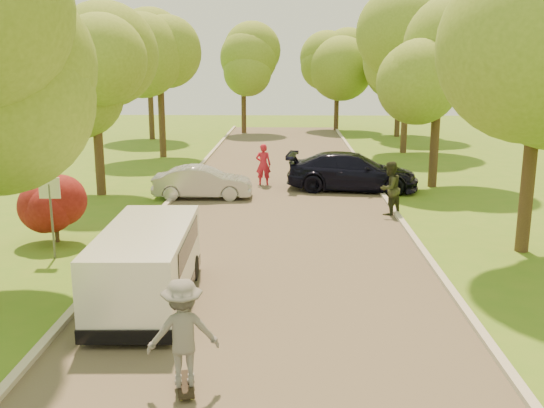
# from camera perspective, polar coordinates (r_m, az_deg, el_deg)

# --- Properties ---
(ground) EXTENTS (100.00, 100.00, 0.00)m
(ground) POSITION_cam_1_polar(r_m,az_deg,el_deg) (12.23, -0.35, -11.22)
(ground) COLOR #46761C
(ground) RESTS_ON ground
(road) EXTENTS (8.00, 60.00, 0.01)m
(road) POSITION_cam_1_polar(r_m,az_deg,el_deg) (19.79, 0.46, -1.64)
(road) COLOR #4C4438
(road) RESTS_ON ground
(curb_left) EXTENTS (0.18, 60.00, 0.12)m
(curb_left) POSITION_cam_1_polar(r_m,az_deg,el_deg) (20.26, -11.07, -1.38)
(curb_left) COLOR #B2AD9E
(curb_left) RESTS_ON ground
(curb_right) EXTENTS (0.18, 60.00, 0.12)m
(curb_right) POSITION_cam_1_polar(r_m,az_deg,el_deg) (20.11, 12.08, -1.54)
(curb_right) COLOR #B2AD9E
(curb_right) RESTS_ON ground
(street_sign) EXTENTS (0.55, 0.06, 2.17)m
(street_sign) POSITION_cam_1_polar(r_m,az_deg,el_deg) (16.72, -20.14, 0.29)
(street_sign) COLOR #59595E
(street_sign) RESTS_ON ground
(red_shrub) EXTENTS (1.70, 1.70, 1.95)m
(red_shrub) POSITION_cam_1_polar(r_m,az_deg,el_deg) (18.36, -19.78, -0.08)
(red_shrub) COLOR #382619
(red_shrub) RESTS_ON ground
(tree_l_midb) EXTENTS (4.30, 4.20, 6.62)m
(tree_l_midb) POSITION_cam_1_polar(r_m,az_deg,el_deg) (24.24, -15.98, 11.52)
(tree_l_midb) COLOR #382619
(tree_l_midb) RESTS_ON ground
(tree_l_far) EXTENTS (4.92, 4.80, 7.79)m
(tree_l_far) POSITION_cam_1_polar(r_m,az_deg,el_deg) (33.83, -10.20, 13.60)
(tree_l_far) COLOR #382619
(tree_l_far) RESTS_ON ground
(tree_r_midb) EXTENTS (4.51, 4.40, 7.01)m
(tree_r_midb) POSITION_cam_1_polar(r_m,az_deg,el_deg) (25.89, 15.88, 12.25)
(tree_r_midb) COLOR #382619
(tree_r_midb) RESTS_ON ground
(tree_r_far) EXTENTS (5.33, 5.20, 8.34)m
(tree_r_far) POSITION_cam_1_polar(r_m,az_deg,el_deg) (35.81, 13.05, 14.02)
(tree_r_far) COLOR #382619
(tree_r_far) RESTS_ON ground
(tree_bg_a) EXTENTS (5.12, 5.00, 7.72)m
(tree_bg_a) POSITION_cam_1_polar(r_m,az_deg,el_deg) (42.15, -11.22, 13.20)
(tree_bg_a) COLOR #382619
(tree_bg_a) RESTS_ON ground
(tree_bg_b) EXTENTS (5.12, 5.00, 7.95)m
(tree_bg_b) POSITION_cam_1_polar(r_m,az_deg,el_deg) (43.85, 12.27, 13.43)
(tree_bg_b) COLOR #382619
(tree_bg_b) RESTS_ON ground
(tree_bg_c) EXTENTS (4.92, 4.80, 7.33)m
(tree_bg_c) POSITION_cam_1_polar(r_m,az_deg,el_deg) (45.25, -2.44, 13.03)
(tree_bg_c) COLOR #382619
(tree_bg_c) RESTS_ON ground
(tree_bg_d) EXTENTS (5.12, 5.00, 7.72)m
(tree_bg_d) POSITION_cam_1_polar(r_m,az_deg,el_deg) (47.29, 6.47, 13.32)
(tree_bg_d) COLOR #382619
(tree_bg_d) RESTS_ON ground
(minivan) EXTENTS (1.91, 4.53, 1.66)m
(minivan) POSITION_cam_1_polar(r_m,az_deg,el_deg) (13.17, -11.65, -5.58)
(minivan) COLOR white
(minivan) RESTS_ON ground
(silver_sedan) EXTENTS (3.78, 1.41, 1.23)m
(silver_sedan) POSITION_cam_1_polar(r_m,az_deg,el_deg) (23.25, -6.54, 2.03)
(silver_sedan) COLOR #A6A5AA
(silver_sedan) RESTS_ON ground
(dark_sedan) EXTENTS (5.50, 2.76, 1.53)m
(dark_sedan) POSITION_cam_1_polar(r_m,az_deg,el_deg) (24.78, 7.55, 3.04)
(dark_sedan) COLOR black
(dark_sedan) RESTS_ON ground
(longboard) EXTENTS (0.45, 0.92, 0.10)m
(longboard) POSITION_cam_1_polar(r_m,az_deg,el_deg) (10.05, -8.21, -16.47)
(longboard) COLOR black
(longboard) RESTS_ON ground
(skateboarder) EXTENTS (1.24, 0.89, 1.73)m
(skateboarder) POSITION_cam_1_polar(r_m,az_deg,el_deg) (9.64, -8.38, -11.90)
(skateboarder) COLOR slate
(skateboarder) RESTS_ON longboard
(person_striped) EXTENTS (0.68, 0.48, 1.76)m
(person_striped) POSITION_cam_1_polar(r_m,az_deg,el_deg) (25.58, -0.82, 3.73)
(person_striped) COLOR #B81B31
(person_striped) RESTS_ON ground
(person_olive) EXTENTS (1.12, 1.12, 1.83)m
(person_olive) POSITION_cam_1_polar(r_m,az_deg,el_deg) (20.87, 11.01, 1.46)
(person_olive) COLOR #2A2E1C
(person_olive) RESTS_ON ground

